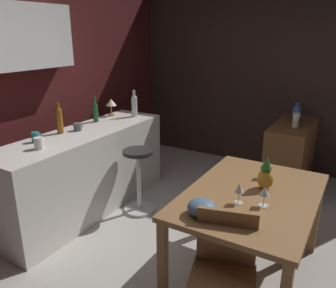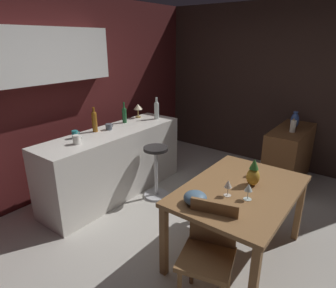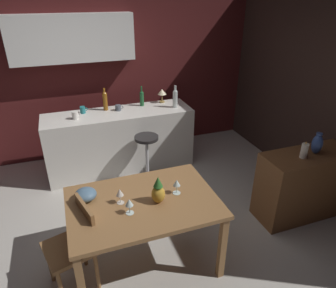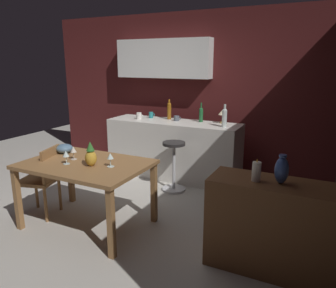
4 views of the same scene
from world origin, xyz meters
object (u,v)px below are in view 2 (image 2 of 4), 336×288
bar_stool (156,171)px  cup_teal (75,134)px  cup_slate (109,127)px  vase_ceramic_blue (295,120)px  fruit_bowl (195,198)px  counter_lamp (138,108)px  dining_table (240,196)px  chair_near_window (209,250)px  pineapple_centerpiece (253,174)px  wine_glass_left (248,188)px  wine_bottle_amber (94,120)px  wine_glass_center (228,184)px  sideboard_cabinet (288,155)px  wine_glass_right (255,166)px  pillar_candle_tall (293,126)px  wine_bottle_green (124,114)px  cup_white (77,140)px  wine_bottle_clear (157,109)px

bar_stool → cup_teal: cup_teal is taller
cup_slate → vase_ceramic_blue: bearing=-45.6°
fruit_bowl → counter_lamp: size_ratio=0.93×
dining_table → chair_near_window: 0.65m
pineapple_centerpiece → cup_teal: bearing=102.0°
pineapple_centerpiece → fruit_bowl: (-0.61, 0.25, -0.06)m
wine_glass_left → wine_bottle_amber: size_ratio=0.45×
wine_glass_left → cup_teal: bearing=94.3°
wine_glass_center → wine_bottle_amber: (0.21, 1.99, 0.20)m
sideboard_cabinet → wine_glass_right: bearing=-177.2°
cup_teal → vase_ceramic_blue: bearing=-39.7°
bar_stool → vase_ceramic_blue: size_ratio=2.88×
dining_table → cup_teal: 2.05m
sideboard_cabinet → pillar_candle_tall: 0.52m
chair_near_window → counter_lamp: 2.66m
fruit_bowl → bar_stool: bearing=52.3°
wine_bottle_green → wine_bottle_amber: size_ratio=0.92×
bar_stool → wine_bottle_green: (0.13, 0.68, 0.64)m
fruit_bowl → cup_slate: 1.88m
sideboard_cabinet → wine_bottle_amber: bearing=135.2°
wine_glass_center → fruit_bowl: (-0.28, 0.15, -0.05)m
cup_teal → counter_lamp: size_ratio=0.51×
wine_bottle_amber → counter_lamp: (0.87, 0.05, 0.01)m
chair_near_window → bar_stool: 1.74m
wine_glass_left → cup_teal: size_ratio=1.37×
wine_bottle_amber → pillar_candle_tall: 2.68m
wine_glass_right → cup_white: 1.97m
chair_near_window → wine_bottle_green: size_ratio=2.84×
wine_bottle_amber → cup_teal: size_ratio=3.02×
wine_glass_left → wine_bottle_clear: wine_bottle_clear is taller
wine_bottle_amber → counter_lamp: bearing=3.2°
bar_stool → wine_glass_left: (-0.57, -1.48, 0.47)m
pineapple_centerpiece → vase_ceramic_blue: vase_ceramic_blue is taller
chair_near_window → fruit_bowl: fruit_bowl is taller
cup_teal → wine_bottle_amber: bearing=3.6°
pineapple_centerpiece → wine_bottle_amber: size_ratio=0.82×
wine_bottle_green → cup_teal: bearing=-178.2°
sideboard_cabinet → pillar_candle_tall: bearing=-166.6°
chair_near_window → wine_bottle_amber: wine_bottle_amber is taller
dining_table → wine_glass_left: 0.27m
cup_teal → pillar_candle_tall: bearing=-42.7°
fruit_bowl → cup_teal: cup_teal is taller
sideboard_cabinet → wine_bottle_green: 2.49m
wine_bottle_green → chair_near_window: bearing=-119.6°
dining_table → wine_bottle_clear: bearing=61.1°
wine_glass_right → sideboard_cabinet: bearing=2.8°
wine_glass_center → cup_slate: (0.37, 1.91, 0.09)m
cup_teal → vase_ceramic_blue: vase_ceramic_blue is taller
pineapple_centerpiece → wine_bottle_green: bearing=78.5°
dining_table → cup_white: (-0.42, 1.82, 0.30)m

